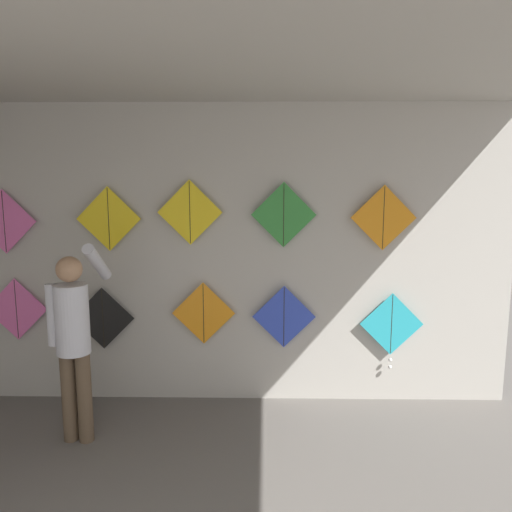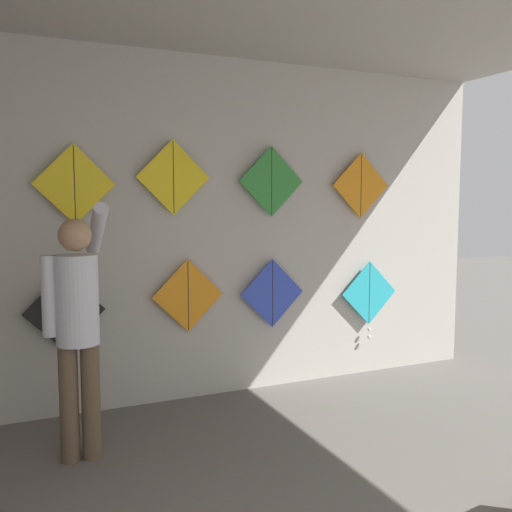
{
  "view_description": "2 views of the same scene",
  "coord_description": "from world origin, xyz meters",
  "px_view_note": "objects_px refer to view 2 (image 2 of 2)",
  "views": [
    {
      "loc": [
        0.63,
        -0.41,
        2.15
      ],
      "look_at": [
        0.55,
        3.88,
        1.46
      ],
      "focal_mm": 35.0,
      "sensor_mm": 36.0,
      "label": 1
    },
    {
      "loc": [
        -1.31,
        -0.25,
        1.65
      ],
      "look_at": [
        0.54,
        3.88,
        1.2
      ],
      "focal_mm": 40.0,
      "sensor_mm": 36.0,
      "label": 2
    }
  ],
  "objects_px": {
    "kite_1": "(65,312)",
    "kite_6": "(74,184)",
    "shopkeeper": "(77,317)",
    "kite_2": "(188,296)",
    "kite_9": "(361,186)",
    "kite_7": "(173,177)",
    "kite_4": "(369,295)",
    "kite_3": "(272,293)",
    "kite_8": "(271,181)"
  },
  "relations": [
    {
      "from": "kite_1",
      "to": "kite_6",
      "type": "xyz_separation_m",
      "value": [
        0.1,
        0.0,
        0.94
      ]
    },
    {
      "from": "shopkeeper",
      "to": "kite_2",
      "type": "xyz_separation_m",
      "value": [
        0.95,
        0.74,
        -0.05
      ]
    },
    {
      "from": "kite_2",
      "to": "kite_9",
      "type": "relative_size",
      "value": 1.0
    },
    {
      "from": "kite_7",
      "to": "kite_9",
      "type": "xyz_separation_m",
      "value": [
        1.76,
        0.0,
        -0.05
      ]
    },
    {
      "from": "shopkeeper",
      "to": "kite_2",
      "type": "distance_m",
      "value": 1.2
    },
    {
      "from": "kite_4",
      "to": "kite_9",
      "type": "distance_m",
      "value": 1.03
    },
    {
      "from": "kite_3",
      "to": "kite_8",
      "type": "distance_m",
      "value": 0.96
    },
    {
      "from": "shopkeeper",
      "to": "kite_6",
      "type": "distance_m",
      "value": 1.12
    },
    {
      "from": "kite_6",
      "to": "kite_7",
      "type": "distance_m",
      "value": 0.75
    },
    {
      "from": "shopkeeper",
      "to": "kite_7",
      "type": "xyz_separation_m",
      "value": [
        0.84,
        0.74,
        0.9
      ]
    },
    {
      "from": "kite_2",
      "to": "kite_6",
      "type": "height_order",
      "value": "kite_6"
    },
    {
      "from": "kite_1",
      "to": "kite_4",
      "type": "height_order",
      "value": "kite_1"
    },
    {
      "from": "shopkeeper",
      "to": "kite_9",
      "type": "relative_size",
      "value": 2.74
    },
    {
      "from": "shopkeeper",
      "to": "kite_6",
      "type": "xyz_separation_m",
      "value": [
        0.09,
        0.74,
        0.84
      ]
    },
    {
      "from": "kite_6",
      "to": "kite_8",
      "type": "height_order",
      "value": "kite_8"
    },
    {
      "from": "shopkeeper",
      "to": "kite_7",
      "type": "bearing_deg",
      "value": 46.68
    },
    {
      "from": "kite_2",
      "to": "kite_7",
      "type": "height_order",
      "value": "kite_7"
    },
    {
      "from": "kite_3",
      "to": "kite_1",
      "type": "bearing_deg",
      "value": 180.0
    },
    {
      "from": "kite_2",
      "to": "kite_9",
      "type": "distance_m",
      "value": 1.88
    },
    {
      "from": "shopkeeper",
      "to": "kite_4",
      "type": "bearing_deg",
      "value": 20.62
    },
    {
      "from": "kite_4",
      "to": "kite_6",
      "type": "xyz_separation_m",
      "value": [
        -2.62,
        0.0,
        1.01
      ]
    },
    {
      "from": "kite_3",
      "to": "kite_8",
      "type": "xyz_separation_m",
      "value": [
        -0.01,
        0.0,
        0.96
      ]
    },
    {
      "from": "kite_1",
      "to": "kite_2",
      "type": "height_order",
      "value": "kite_2"
    },
    {
      "from": "kite_7",
      "to": "kite_2",
      "type": "bearing_deg",
      "value": 0.0
    },
    {
      "from": "kite_3",
      "to": "kite_7",
      "type": "xyz_separation_m",
      "value": [
        -0.86,
        0.0,
        0.98
      ]
    },
    {
      "from": "shopkeeper",
      "to": "kite_7",
      "type": "relative_size",
      "value": 2.74
    },
    {
      "from": "kite_7",
      "to": "kite_8",
      "type": "distance_m",
      "value": 0.85
    },
    {
      "from": "shopkeeper",
      "to": "kite_6",
      "type": "bearing_deg",
      "value": 88.34
    },
    {
      "from": "kite_7",
      "to": "kite_8",
      "type": "xyz_separation_m",
      "value": [
        0.85,
        0.0,
        -0.02
      ]
    },
    {
      "from": "kite_3",
      "to": "kite_6",
      "type": "xyz_separation_m",
      "value": [
        -1.61,
        0.0,
        0.92
      ]
    },
    {
      "from": "kite_3",
      "to": "kite_4",
      "type": "distance_m",
      "value": 1.01
    },
    {
      "from": "shopkeeper",
      "to": "kite_7",
      "type": "distance_m",
      "value": 1.43
    },
    {
      "from": "kite_2",
      "to": "kite_7",
      "type": "xyz_separation_m",
      "value": [
        -0.11,
        0.0,
        0.95
      ]
    },
    {
      "from": "shopkeeper",
      "to": "kite_4",
      "type": "relative_size",
      "value": 2.23
    },
    {
      "from": "kite_2",
      "to": "kite_7",
      "type": "distance_m",
      "value": 0.95
    },
    {
      "from": "kite_4",
      "to": "kite_8",
      "type": "distance_m",
      "value": 1.46
    },
    {
      "from": "kite_1",
      "to": "kite_4",
      "type": "xyz_separation_m",
      "value": [
        2.72,
        -0.0,
        -0.06
      ]
    },
    {
      "from": "shopkeeper",
      "to": "kite_9",
      "type": "height_order",
      "value": "kite_9"
    },
    {
      "from": "kite_8",
      "to": "kite_9",
      "type": "bearing_deg",
      "value": 0.0
    },
    {
      "from": "kite_3",
      "to": "kite_8",
      "type": "height_order",
      "value": "kite_8"
    },
    {
      "from": "kite_4",
      "to": "kite_7",
      "type": "relative_size",
      "value": 1.23
    },
    {
      "from": "shopkeeper",
      "to": "kite_9",
      "type": "xyz_separation_m",
      "value": [
        2.6,
        0.74,
        0.85
      ]
    },
    {
      "from": "kite_6",
      "to": "kite_2",
      "type": "bearing_deg",
      "value": 0.0
    },
    {
      "from": "kite_1",
      "to": "kite_9",
      "type": "xyz_separation_m",
      "value": [
        2.6,
        0.0,
        0.96
      ]
    },
    {
      "from": "kite_4",
      "to": "kite_6",
      "type": "relative_size",
      "value": 1.23
    },
    {
      "from": "kite_4",
      "to": "kite_9",
      "type": "height_order",
      "value": "kite_9"
    },
    {
      "from": "kite_1",
      "to": "kite_4",
      "type": "relative_size",
      "value": 0.81
    },
    {
      "from": "shopkeeper",
      "to": "kite_8",
      "type": "relative_size",
      "value": 2.74
    },
    {
      "from": "kite_6",
      "to": "kite_7",
      "type": "height_order",
      "value": "kite_7"
    },
    {
      "from": "shopkeeper",
      "to": "kite_7",
      "type": "height_order",
      "value": "kite_7"
    }
  ]
}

